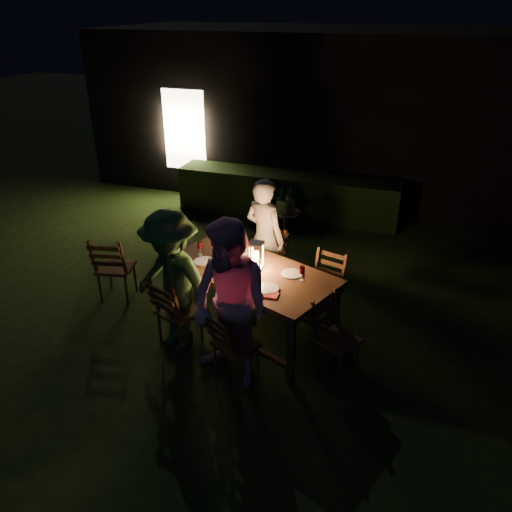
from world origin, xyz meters
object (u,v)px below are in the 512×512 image
(lantern, at_px, (256,257))
(chair_end, at_px, (335,350))
(bottle_bucket_b, at_px, (289,202))
(dining_table, at_px, (250,275))
(bottle_table, at_px, (234,253))
(chair_near_left, at_px, (179,323))
(chair_near_right, at_px, (235,355))
(person_opp_left, at_px, (172,283))
(chair_spare, at_px, (117,278))
(chair_far_right, at_px, (322,300))
(person_house_side, at_px, (265,238))
(person_opp_right, at_px, (231,306))
(ice_bucket, at_px, (286,205))
(chair_far_left, at_px, (262,274))
(side_table, at_px, (285,215))
(bottle_bucket_a, at_px, (282,203))

(lantern, bearing_deg, chair_end, -24.16)
(bottle_bucket_b, bearing_deg, lantern, -84.02)
(dining_table, xyz_separation_m, bottle_table, (-0.23, 0.09, 0.22))
(chair_near_left, bearing_deg, chair_near_right, -0.59)
(person_opp_left, bearing_deg, bottle_bucket_b, 102.17)
(dining_table, height_order, person_opp_left, person_opp_left)
(chair_spare, bearing_deg, chair_far_right, -3.50)
(chair_far_right, relative_size, person_house_side, 0.56)
(person_opp_right, relative_size, ice_bucket, 6.20)
(chair_far_left, xyz_separation_m, ice_bucket, (-0.12, 1.59, 0.43))
(chair_near_left, relative_size, chair_end, 1.06)
(chair_near_right, relative_size, chair_end, 1.00)
(lantern, bearing_deg, person_house_side, 101.17)
(chair_end, bearing_deg, side_table, -126.91)
(chair_far_left, bearing_deg, bottle_bucket_a, -54.80)
(bottle_table, xyz_separation_m, side_table, (-0.01, 2.37, -0.45))
(chair_spare, relative_size, ice_bucket, 3.38)
(chair_far_right, height_order, lantern, lantern)
(chair_spare, bearing_deg, person_opp_left, -41.16)
(chair_far_left, distance_m, bottle_table, 1.05)
(person_house_side, xyz_separation_m, person_opp_right, (0.23, -1.86, 0.09))
(chair_far_left, height_order, bottle_bucket_a, chair_far_left)
(chair_near_left, relative_size, side_table, 1.59)
(side_table, bearing_deg, chair_spare, -126.62)
(chair_spare, height_order, lantern, lantern)
(chair_far_right, distance_m, bottle_bucket_b, 2.28)
(chair_far_left, xyz_separation_m, bottle_table, (-0.10, -0.79, 0.69))
(chair_spare, bearing_deg, person_opp_right, -38.10)
(bottle_table, relative_size, ice_bucket, 0.93)
(chair_far_right, height_order, chair_end, chair_far_right)
(person_house_side, bearing_deg, chair_far_right, 177.09)
(dining_table, distance_m, bottle_table, 0.34)
(chair_near_left, xyz_separation_m, person_house_side, (0.59, 1.48, 0.54))
(person_opp_right, bearing_deg, chair_spare, 175.05)
(person_house_side, xyz_separation_m, person_opp_left, (-0.61, -1.52, 0.03))
(chair_near_right, relative_size, bottle_table, 3.32)
(chair_near_right, bearing_deg, side_table, 125.20)
(bottle_bucket_a, bearing_deg, lantern, -81.48)
(lantern, xyz_separation_m, bottle_bucket_b, (-0.26, 2.48, -0.24))
(dining_table, distance_m, chair_far_right, 1.06)
(chair_far_left, height_order, chair_far_right, chair_far_left)
(dining_table, xyz_separation_m, person_opp_right, (0.11, -0.93, 0.16))
(person_house_side, bearing_deg, side_table, -63.27)
(bottle_table, bearing_deg, chair_end, -21.76)
(chair_far_left, relative_size, lantern, 2.88)
(chair_end, relative_size, lantern, 2.65)
(chair_near_left, xyz_separation_m, person_opp_left, (-0.02, -0.05, 0.57))
(ice_bucket, bearing_deg, person_opp_right, -83.99)
(chair_end, distance_m, lantern, 1.39)
(dining_table, distance_m, person_opp_right, 0.95)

